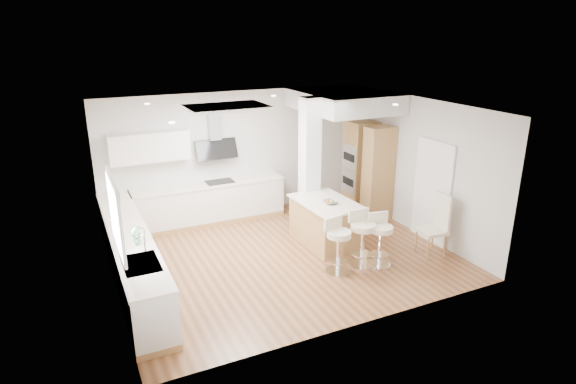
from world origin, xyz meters
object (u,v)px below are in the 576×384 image
bar_stool_c (380,237)px  dining_chair (437,223)px  bar_stool_a (338,243)px  peninsula (326,222)px  bar_stool_b (362,236)px

bar_stool_c → dining_chair: (1.22, -0.09, 0.09)m
bar_stool_a → bar_stool_c: (0.82, -0.10, -0.01)m
bar_stool_a → bar_stool_c: 0.82m
bar_stool_c → bar_stool_a: bearing=-176.4°
peninsula → bar_stool_b: bearing=-85.8°
bar_stool_b → bar_stool_c: bar_stool_b is taller
peninsula → dining_chair: 2.11m
bar_stool_b → dining_chair: dining_chair is taller
bar_stool_b → bar_stool_c: 0.33m
bar_stool_c → dining_chair: dining_chair is taller
peninsula → dining_chair: size_ratio=1.25×
bar_stool_a → bar_stool_c: size_ratio=1.02×
bar_stool_a → dining_chair: (2.04, -0.19, 0.08)m
bar_stool_c → peninsula: bearing=119.2°
bar_stool_a → bar_stool_b: bar_stool_b is taller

